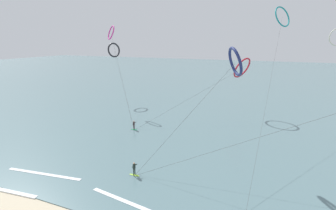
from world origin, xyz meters
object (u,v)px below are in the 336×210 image
surfer_lime (134,170)px  kite_navy (235,62)px  kite_magenta (111,33)px  kite_crimson (242,68)px  kite_teal (282,17)px  kite_charcoal (114,50)px  surfer_emerald (134,126)px

surfer_lime → kite_navy: kite_navy is taller
kite_magenta → kite_crimson: kite_magenta is taller
kite_teal → kite_charcoal: kite_teal is taller
kite_navy → kite_teal: kite_teal is taller
surfer_lime → surfer_emerald: 16.79m
kite_magenta → kite_charcoal: 8.16m
kite_magenta → kite_navy: 37.44m
kite_teal → kite_charcoal: (-39.76, -11.64, -7.90)m
surfer_emerald → kite_crimson: 26.19m
kite_navy → kite_crimson: kite_navy is taller
kite_magenta → kite_teal: kite_teal is taller
kite_magenta → kite_teal: size_ratio=0.38×
kite_magenta → kite_teal: bearing=64.7°
surfer_lime → kite_charcoal: kite_charcoal is taller
kite_crimson → kite_charcoal: size_ratio=0.99×
kite_navy → kite_magenta: bearing=30.0°
surfer_lime → kite_crimson: size_ratio=0.08×
surfer_emerald → kite_magenta: kite_magenta is taller
kite_teal → kite_magenta: bearing=148.8°
surfer_emerald → kite_charcoal: bearing=27.6°
surfer_emerald → surfer_lime: bearing=-163.0°
kite_navy → kite_crimson: 24.61m
kite_magenta → kite_crimson: (29.38, 4.99, -7.39)m
surfer_emerald → kite_teal: (22.63, 31.26, 20.43)m
kite_navy → kite_teal: size_ratio=0.30×
kite_crimson → kite_charcoal: 33.16m
kite_magenta → kite_teal: (36.15, 17.63, 3.69)m
surfer_emerald → kite_charcoal: kite_charcoal is taller
kite_crimson → kite_teal: size_ratio=0.42×
kite_crimson → kite_charcoal: bearing=-67.2°
kite_crimson → kite_magenta: bearing=-55.8°
kite_teal → surfer_lime: bearing=-164.4°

